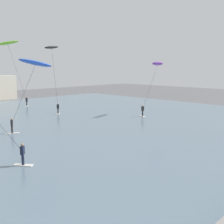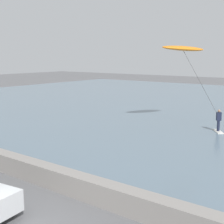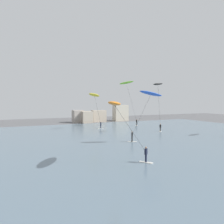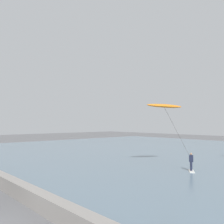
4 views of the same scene
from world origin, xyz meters
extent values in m
cube|color=slate|center=(0.00, 30.46, 0.05)|extent=(84.00, 52.00, 0.10)
cube|color=#A89E93|center=(5.33, 60.77, 1.84)|extent=(2.93, 3.31, 3.69)
cube|color=#B7A893|center=(7.35, 58.75, 1.70)|extent=(2.99, 3.65, 3.41)
cube|color=#B7A893|center=(11.79, 60.21, 1.78)|extent=(4.27, 2.39, 3.57)
cube|color=beige|center=(19.31, 60.15, 2.57)|extent=(4.51, 2.76, 5.15)
cube|color=silver|center=(16.72, 45.96, 0.13)|extent=(1.18, 1.39, 0.06)
cylinder|color=black|center=(16.72, 45.96, 0.55)|extent=(0.20, 0.20, 0.78)
cube|color=black|center=(16.72, 45.96, 1.24)|extent=(0.40, 0.38, 0.60)
sphere|color=#9E7051|center=(16.72, 45.96, 1.65)|extent=(0.20, 0.20, 0.20)
cylinder|color=#333333|center=(15.27, 46.02, 6.01)|extent=(2.93, 0.13, 9.66)
ellipsoid|color=#7AD133|center=(13.81, 46.07, 10.99)|extent=(3.70, 2.74, 1.29)
cube|color=silver|center=(15.68, 34.92, 0.13)|extent=(1.25, 1.35, 0.06)
cylinder|color=black|center=(15.68, 34.92, 0.55)|extent=(0.20, 0.20, 0.78)
cube|color=black|center=(15.68, 34.92, 1.24)|extent=(0.40, 0.39, 0.60)
sphere|color=tan|center=(15.68, 34.92, 1.65)|extent=(0.20, 0.20, 0.20)
cylinder|color=#333333|center=(15.03, 34.54, 5.41)|extent=(1.34, 0.79, 8.44)
ellipsoid|color=black|center=(14.38, 34.16, 9.77)|extent=(2.53, 1.10, 0.64)
cube|color=silver|center=(6.23, 44.45, 0.13)|extent=(1.46, 0.71, 0.06)
cylinder|color=#191E33|center=(6.23, 44.45, 0.55)|extent=(0.20, 0.20, 0.78)
cube|color=#191E33|center=(6.23, 44.45, 1.24)|extent=(0.28, 0.38, 0.60)
sphere|color=beige|center=(6.23, 44.45, 1.65)|extent=(0.20, 0.20, 0.20)
cylinder|color=#333333|center=(5.42, 44.29, 4.40)|extent=(1.65, 0.34, 6.42)
ellipsoid|color=yellow|center=(4.60, 44.13, 7.75)|extent=(3.71, 3.13, 1.18)
cube|color=silver|center=(0.74, 17.98, 0.13)|extent=(1.19, 1.38, 0.06)
cylinder|color=#191E33|center=(0.74, 17.98, 0.55)|extent=(0.20, 0.20, 0.78)
cube|color=#191E33|center=(0.74, 17.98, 1.24)|extent=(0.40, 0.38, 0.60)
sphere|color=#9E7051|center=(0.74, 17.98, 1.65)|extent=(0.20, 0.20, 0.20)
cylinder|color=#333333|center=(-0.90, 18.27, 3.60)|extent=(3.30, 0.62, 4.84)
ellipsoid|color=orange|center=(-2.54, 18.57, 6.17)|extent=(2.91, 3.96, 0.66)
cube|color=silver|center=(4.89, 27.90, 0.13)|extent=(1.43, 1.09, 0.06)
cylinder|color=black|center=(4.89, 27.90, 0.55)|extent=(0.20, 0.20, 0.78)
cube|color=black|center=(4.89, 27.90, 1.24)|extent=(0.36, 0.40, 0.60)
sphere|color=#9E7051|center=(4.89, 27.90, 1.65)|extent=(0.20, 0.20, 0.20)
cylinder|color=#333333|center=(5.76, 26.73, 4.27)|extent=(1.77, 2.37, 6.17)
ellipsoid|color=blue|center=(6.63, 25.56, 7.50)|extent=(3.54, 1.96, 1.26)
camera|label=1|loc=(-8.89, -0.38, 7.18)|focal=45.88mm
camera|label=2|loc=(8.86, -5.37, 5.58)|focal=52.64mm
camera|label=3|loc=(-11.09, 0.49, 6.37)|focal=33.22mm
camera|label=4|loc=(12.40, -1.99, 4.46)|focal=39.18mm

